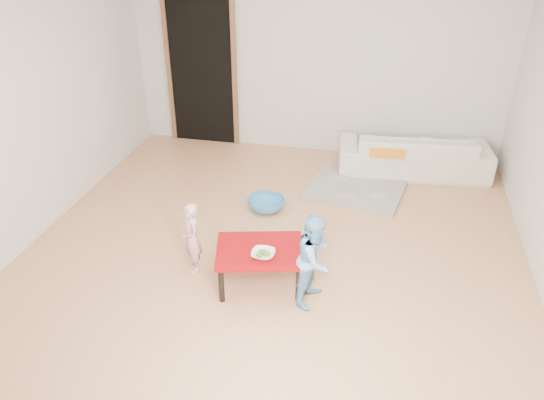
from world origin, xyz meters
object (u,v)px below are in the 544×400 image
(sofa, at_px, (414,153))
(red_table, at_px, (260,266))
(basin, at_px, (266,204))
(child_pink, at_px, (192,238))
(child_blue, at_px, (315,259))
(bowl, at_px, (263,254))

(sofa, bearing_deg, red_table, 56.62)
(sofa, bearing_deg, basin, 33.52)
(sofa, height_order, red_table, sofa)
(red_table, xyz_separation_m, child_pink, (-0.68, 0.08, 0.16))
(child_pink, relative_size, child_blue, 0.83)
(sofa, distance_m, child_blue, 2.93)
(red_table, relative_size, basin, 1.82)
(bowl, relative_size, child_blue, 0.24)
(child_blue, relative_size, basin, 2.00)
(sofa, bearing_deg, bowl, 58.43)
(bowl, bearing_deg, basin, 102.02)
(child_pink, xyz_separation_m, child_blue, (1.20, -0.19, 0.07))
(basin, bearing_deg, red_table, -79.39)
(bowl, bearing_deg, sofa, 64.59)
(child_blue, bearing_deg, child_pink, 96.38)
(sofa, relative_size, child_pink, 2.67)
(red_table, height_order, bowl, bowl)
(bowl, bearing_deg, child_blue, 0.26)
(sofa, distance_m, red_table, 3.03)
(red_table, xyz_separation_m, basin, (-0.25, 1.34, -0.13))
(child_pink, xyz_separation_m, basin, (0.43, 1.25, -0.29))
(red_table, height_order, basin, red_table)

